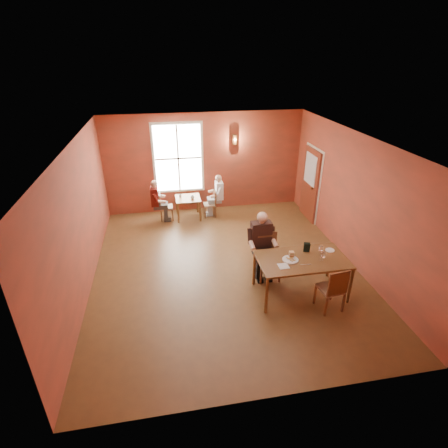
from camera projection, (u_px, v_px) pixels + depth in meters
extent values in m
cube|color=brown|center=(226.00, 267.00, 8.24)|extent=(6.00, 7.00, 0.01)
cube|color=brown|center=(205.00, 163.00, 10.64)|extent=(6.00, 0.04, 3.00)
cube|color=brown|center=(275.00, 320.00, 4.49)|extent=(6.00, 0.04, 3.00)
cube|color=brown|center=(81.00, 220.00, 7.09)|extent=(0.04, 7.00, 3.00)
cube|color=brown|center=(354.00, 200.00, 8.04)|extent=(0.04, 7.00, 3.00)
cube|color=white|center=(226.00, 140.00, 6.89)|extent=(6.00, 7.00, 0.04)
cube|color=white|center=(178.00, 158.00, 10.38)|extent=(1.36, 0.10, 1.96)
cube|color=maroon|center=(310.00, 184.00, 10.25)|extent=(0.12, 1.04, 2.10)
cylinder|color=brown|center=(235.00, 140.00, 10.38)|extent=(0.16, 0.16, 0.28)
cylinder|color=silver|center=(290.00, 259.00, 6.95)|extent=(0.39, 0.39, 0.04)
cube|color=tan|center=(291.00, 255.00, 7.03)|extent=(0.10, 0.09, 0.11)
cube|color=black|center=(307.00, 247.00, 7.21)|extent=(0.14, 0.10, 0.21)
cube|color=silver|center=(306.00, 264.00, 6.82)|extent=(0.22, 0.04, 0.00)
cube|color=silver|center=(283.00, 266.00, 6.77)|extent=(0.20, 0.20, 0.01)
cylinder|color=white|center=(330.00, 250.00, 7.29)|extent=(0.19, 0.19, 0.01)
imported|color=white|center=(192.00, 197.00, 10.31)|extent=(0.14, 0.14, 0.09)
imported|color=white|center=(180.00, 196.00, 10.43)|extent=(0.11, 0.11, 0.09)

